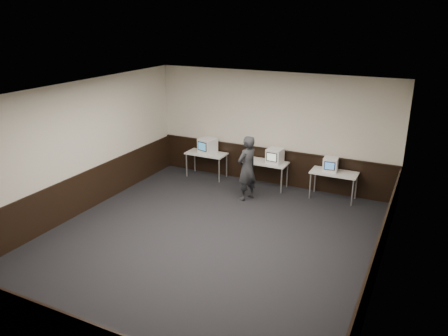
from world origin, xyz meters
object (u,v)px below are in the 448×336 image
Objects in this scene: desk_center at (266,164)px; emac_center at (275,156)px; emac_right at (330,164)px; person at (247,168)px; desk_left at (206,155)px; desk_right at (334,175)px; emac_left at (208,145)px.

emac_center is at bearing 6.16° from desk_center.
emac_right is (1.78, 0.03, 0.26)m from desk_center.
desk_left is at bearing -99.62° from person.
emac_center is at bearing 0.69° from desk_left.
person reaches higher than emac_right.
desk_right is 2.30m from person.
emac_center is 1.13m from person.
emac_right is 0.25× the size of person.
desk_center is 1.00× the size of desk_right.
emac_left is at bearing -176.11° from emac_center.
desk_left is at bearing 174.81° from emac_right.
desk_center is 0.69× the size of person.
desk_center is at bearing -169.57° from emac_center.
emac_right reaches higher than desk_left.
emac_right is (3.68, 0.03, 0.26)m from desk_left.
desk_left is 1.00× the size of desk_center.
desk_center is at bearing 175.32° from emac_right.
emac_right is at bearing 4.45° from emac_center.
emac_left is at bearing 62.84° from desk_left.
desk_left is 2.04m from person.
desk_left is 2.57× the size of emac_center.
person is (-0.38, -1.06, -0.09)m from emac_center.
emac_left is 2.04m from person.
emac_left reaches higher than emac_right.
desk_center and desk_right have the same top height.
emac_left reaches higher than desk_center.
desk_left is at bearing -175.05° from emac_center.
emac_left is at bearing 179.40° from desk_right.
emac_left is 0.32× the size of person.
emac_left is at bearing 178.79° from desk_center.
person reaches higher than desk_left.
person reaches higher than emac_center.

